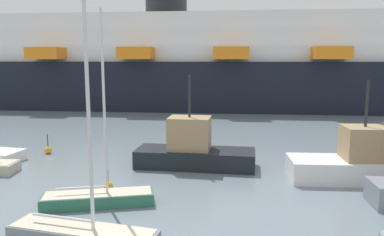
% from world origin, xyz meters
% --- Properties ---
extents(sailboat_3, '(5.67, 3.20, 9.70)m').
position_xyz_m(sailboat_3, '(-3.32, 5.70, 0.48)').
color(sailboat_3, '#2D6B51').
rests_on(sailboat_3, ground_plane).
extents(sailboat_4, '(6.35, 2.04, 11.34)m').
position_xyz_m(sailboat_4, '(-2.35, 1.99, 0.54)').
color(sailboat_4, gray).
rests_on(sailboat_4, ground_plane).
extents(fishing_boat_0, '(8.22, 3.70, 6.12)m').
position_xyz_m(fishing_boat_0, '(10.53, 12.25, 1.10)').
color(fishing_boat_0, white).
rests_on(fishing_boat_0, ground_plane).
extents(fishing_boat_1, '(8.14, 2.96, 6.28)m').
position_xyz_m(fishing_boat_1, '(0.20, 13.41, 1.18)').
color(fishing_boat_1, black).
rests_on(fishing_boat_1, ground_plane).
extents(channel_buoy_0, '(0.53, 0.53, 1.25)m').
position_xyz_m(channel_buoy_0, '(-3.69, 7.81, 0.28)').
color(channel_buoy_0, orange).
rests_on(channel_buoy_0, ground_plane).
extents(channel_buoy_2, '(0.55, 0.55, 1.56)m').
position_xyz_m(channel_buoy_2, '(-11.63, 14.98, 0.29)').
color(channel_buoy_2, orange).
rests_on(channel_buoy_2, ground_plane).
extents(cruise_ship, '(127.96, 27.38, 20.19)m').
position_xyz_m(cruise_ship, '(12.53, 49.09, 6.39)').
color(cruise_ship, black).
rests_on(cruise_ship, ground_plane).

